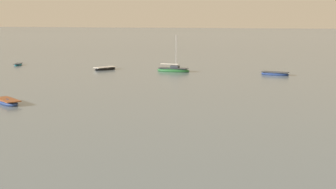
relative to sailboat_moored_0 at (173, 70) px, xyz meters
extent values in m
ellipsoid|color=#23602D|center=(-0.01, 0.00, -0.07)|extent=(5.34, 1.98, 0.90)
cube|color=#33383F|center=(-0.01, 0.00, 0.29)|extent=(4.54, 1.77, 0.09)
cube|color=#33383F|center=(0.26, -0.02, 0.54)|extent=(1.32, 0.98, 0.33)
cylinder|color=#B7BABF|center=(0.46, -0.03, 2.86)|extent=(0.09, 0.09, 4.97)
cylinder|color=beige|center=(-0.66, 0.05, 0.87)|extent=(2.89, 0.38, 0.18)
ellipsoid|color=#197084|center=(-28.81, 1.67, -0.15)|extent=(1.87, 3.11, 0.46)
cube|color=#33383F|center=(-28.81, 1.67, 0.05)|extent=(1.78, 2.88, 0.06)
cube|color=#33383F|center=(-28.81, 1.67, -0.02)|extent=(0.92, 0.46, 0.05)
ellipsoid|color=navy|center=(-7.32, -31.19, -0.11)|extent=(4.08, 3.38, 0.63)
cube|color=brown|center=(-7.32, -31.19, 0.16)|extent=(3.80, 3.18, 0.08)
cube|color=brown|center=(-7.32, -31.19, 0.06)|extent=(0.90, 1.16, 0.06)
ellipsoid|color=navy|center=(15.30, 0.08, -0.11)|extent=(4.31, 2.23, 0.65)
cube|color=#33383F|center=(15.30, 0.08, 0.17)|extent=(3.99, 2.13, 0.09)
cube|color=#33383F|center=(15.30, 0.08, 0.07)|extent=(0.52, 1.29, 0.06)
ellipsoid|color=black|center=(-11.18, -0.56, -0.11)|extent=(3.08, 4.23, 0.64)
cube|color=silver|center=(-11.18, -0.56, 0.16)|extent=(2.91, 3.93, 0.09)
cube|color=silver|center=(-11.18, -0.56, 0.06)|extent=(1.22, 0.80, 0.06)
camera|label=1|loc=(20.26, -68.79, 7.74)|focal=50.16mm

